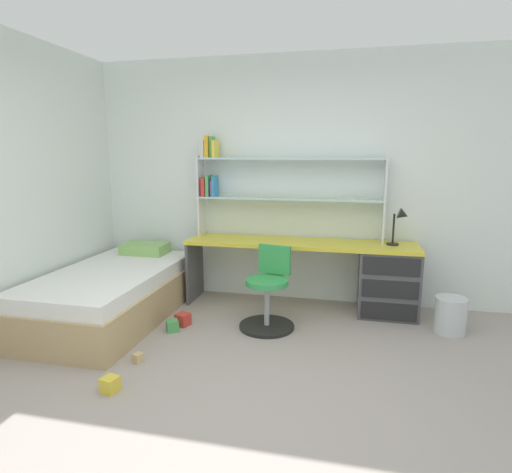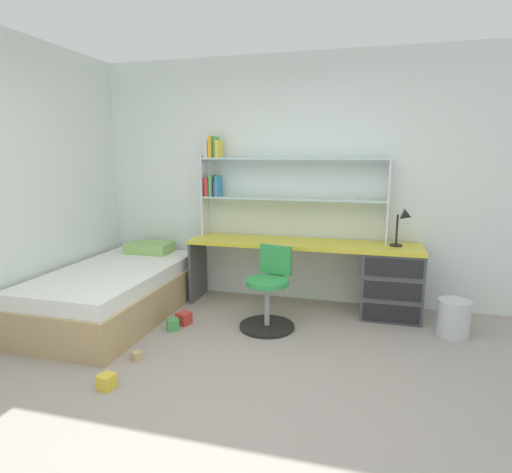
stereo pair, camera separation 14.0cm
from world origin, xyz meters
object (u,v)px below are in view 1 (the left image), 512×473
Objects in this scene: swivel_chair at (268,297)px; desk at (363,274)px; waste_bin at (450,315)px; toy_block_natural_0 at (138,358)px; toy_block_green_2 at (172,326)px; toy_block_yellow_1 at (110,385)px; toy_block_red_3 at (183,319)px; bed_platform at (113,293)px; desk_lamp at (401,221)px; bookshelf_hutch at (266,179)px.

desk is at bearing 34.46° from swivel_chair.
desk reaches higher than waste_bin.
toy_block_green_2 reaches higher than toy_block_natural_0.
desk is at bearing 48.61° from toy_block_yellow_1.
toy_block_natural_0 is 0.67× the size of toy_block_yellow_1.
waste_bin is 2.85× the size of toy_block_red_3.
bed_platform is at bearing -173.90° from waste_bin.
bed_platform is at bearing 164.74° from toy_block_green_2.
toy_block_green_2 is at bearing -156.19° from desk_lamp.
desk_lamp reaches higher than toy_block_red_3.
swivel_chair is at bearing -76.77° from bookshelf_hutch.
desk is 1.22× the size of bed_platform.
desk is 3.13× the size of swivel_chair.
toy_block_green_2 is (-2.50, -0.54, -0.12)m from waste_bin.
bed_platform is 18.75× the size of toy_block_yellow_1.
waste_bin is 2.49m from toy_block_red_3.
desk is 1.87m from toy_block_red_3.
waste_bin is (0.78, -0.36, -0.24)m from desk.
toy_block_yellow_1 is at bearing -131.39° from desk.
toy_block_green_2 is (-0.85, -0.30, -0.25)m from swivel_chair.
bookshelf_hutch reaches higher than swivel_chair.
bed_platform is 3.25m from waste_bin.
waste_bin is (3.23, 0.34, -0.08)m from bed_platform.
desk_lamp reaches higher than toy_block_green_2.
bookshelf_hutch is 19.27× the size of toy_block_green_2.
waste_bin is 4.74× the size of toy_block_natural_0.
bed_platform reaches higher than waste_bin.
bookshelf_hutch reaches higher than desk.
desk is at bearing 27.67° from toy_block_green_2.
bookshelf_hutch is at bearing 55.06° from toy_block_red_3.
bookshelf_hutch is 1.80m from toy_block_green_2.
desk is 1.06m from swivel_chair.
swivel_chair is at bearing -145.54° from desk.
toy_block_natural_0 is (0.71, -0.81, -0.21)m from bed_platform.
swivel_chair is (0.18, -0.75, -1.05)m from bookshelf_hutch.
bed_platform is 19.00× the size of toy_block_green_2.
bookshelf_hutch is 17.07× the size of toy_block_red_3.
bookshelf_hutch reaches higher than bed_platform.
desk_lamp reaches higher than toy_block_natural_0.
desk_lamp is 3.70× the size of toy_block_green_2.
bookshelf_hutch is 28.33× the size of toy_block_natural_0.
toy_block_yellow_1 is 1.01× the size of toy_block_green_2.
waste_bin is 2.97m from toy_block_yellow_1.
toy_block_green_2 is (-1.72, -0.90, -0.36)m from desk.
bed_platform is 5.90× the size of waste_bin.
toy_block_red_3 is (-2.46, -0.39, -0.11)m from waste_bin.
waste_bin is at bearing 32.43° from toy_block_yellow_1.
toy_block_yellow_1 is (-2.50, -1.59, -0.11)m from waste_bin.
bookshelf_hutch reaches higher than toy_block_red_3.
toy_block_green_2 is 0.89× the size of toy_block_red_3.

